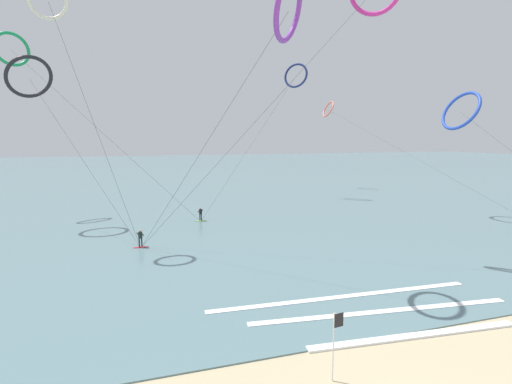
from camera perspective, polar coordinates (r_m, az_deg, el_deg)
name	(u,v)px	position (r m, az deg, el deg)	size (l,w,h in m)	color
sea_water	(173,171)	(116.25, -12.34, 3.07)	(400.00, 200.00, 0.08)	slate
surfer_crimson	(140,240)	(36.93, -17.01, -6.87)	(1.40, 0.72, 1.70)	red
surfer_lime	(201,215)	(46.66, -8.34, -3.45)	(1.40, 0.71, 1.70)	#8CC62D
kite_coral	(329,109)	(77.79, 10.89, 12.13)	(1.92, 49.73, 17.36)	#EA7260
kite_cobalt	(461,111)	(53.99, 28.47, 10.69)	(2.95, 23.56, 15.91)	#2647B7
kite_violet	(288,9)	(26.15, 4.88, 25.77)	(11.34, 14.56, 20.17)	purple
kite_emerald	(12,49)	(58.29, -32.89, 17.61)	(23.41, 11.70, 23.12)	#199351
kite_charcoal	(29,77)	(49.53, -30.97, 14.62)	(13.67, 14.59, 18.93)	black
kite_navy	(296,76)	(65.42, 6.01, 17.03)	(20.23, 16.44, 22.34)	navy
kite_ivory	(48,0)	(39.72, -28.79, 23.98)	(8.46, 3.37, 23.23)	silver
beach_flag	(336,336)	(17.20, 11.90, -20.45)	(0.47, 0.08, 3.06)	silver
wave_crest_near	(416,336)	(22.52, 22.93, -19.30)	(11.89, 0.50, 0.12)	white
wave_crest_mid	(383,312)	(24.48, 18.65, -16.76)	(16.23, 0.50, 0.12)	white
wave_crest_far	(344,297)	(25.82, 13.11, -15.17)	(17.82, 0.50, 0.12)	white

